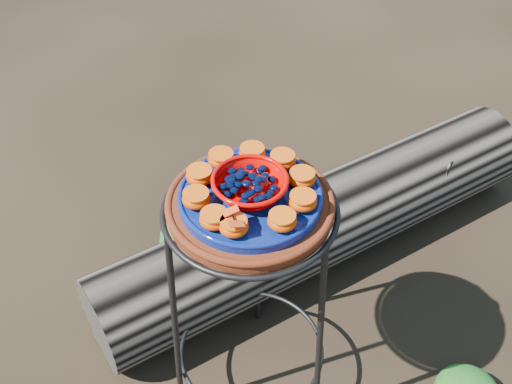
# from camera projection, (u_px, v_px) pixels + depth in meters

# --- Properties ---
(ground) EXTENTS (60.00, 60.00, 0.00)m
(ground) POSITION_uv_depth(u_px,v_px,m) (252.00, 378.00, 1.91)
(ground) COLOR black
(plant_stand) EXTENTS (0.44, 0.44, 0.70)m
(plant_stand) POSITION_uv_depth(u_px,v_px,m) (251.00, 306.00, 1.67)
(plant_stand) COLOR black
(plant_stand) RESTS_ON ground
(terracotta_saucer) EXTENTS (0.37, 0.37, 0.03)m
(terracotta_saucer) POSITION_uv_depth(u_px,v_px,m) (250.00, 206.00, 1.42)
(terracotta_saucer) COLOR #4E1109
(terracotta_saucer) RESTS_ON plant_stand
(cobalt_plate) EXTENTS (0.32, 0.32, 0.02)m
(cobalt_plate) POSITION_uv_depth(u_px,v_px,m) (250.00, 197.00, 1.40)
(cobalt_plate) COLOR #000D4D
(cobalt_plate) RESTS_ON terracotta_saucer
(red_bowl) EXTENTS (0.16, 0.16, 0.04)m
(red_bowl) POSITION_uv_depth(u_px,v_px,m) (250.00, 186.00, 1.38)
(red_bowl) COLOR #D30200
(red_bowl) RESTS_ON cobalt_plate
(glass_gems) EXTENTS (0.12, 0.12, 0.02)m
(glass_gems) POSITION_uv_depth(u_px,v_px,m) (250.00, 175.00, 1.36)
(glass_gems) COLOR black
(glass_gems) RESTS_ON red_bowl
(orange_half_0) EXTENTS (0.06, 0.06, 0.03)m
(orange_half_0) POSITION_uv_depth(u_px,v_px,m) (234.00, 226.00, 1.30)
(orange_half_0) COLOR #C43700
(orange_half_0) RESTS_ON cobalt_plate
(orange_half_1) EXTENTS (0.06, 0.06, 0.03)m
(orange_half_1) POSITION_uv_depth(u_px,v_px,m) (282.00, 221.00, 1.31)
(orange_half_1) COLOR #C43700
(orange_half_1) RESTS_ON cobalt_plate
(orange_half_2) EXTENTS (0.06, 0.06, 0.03)m
(orange_half_2) POSITION_uv_depth(u_px,v_px,m) (303.00, 201.00, 1.36)
(orange_half_2) COLOR #C43700
(orange_half_2) RESTS_ON cobalt_plate
(orange_half_3) EXTENTS (0.06, 0.06, 0.03)m
(orange_half_3) POSITION_uv_depth(u_px,v_px,m) (302.00, 178.00, 1.41)
(orange_half_3) COLOR #C43700
(orange_half_3) RESTS_ON cobalt_plate
(orange_half_4) EXTENTS (0.06, 0.06, 0.03)m
(orange_half_4) POSITION_uv_depth(u_px,v_px,m) (283.00, 160.00, 1.45)
(orange_half_4) COLOR #C43700
(orange_half_4) RESTS_ON cobalt_plate
(orange_half_5) EXTENTS (0.06, 0.06, 0.03)m
(orange_half_5) POSITION_uv_depth(u_px,v_px,m) (252.00, 153.00, 1.47)
(orange_half_5) COLOR #C43700
(orange_half_5) RESTS_ON cobalt_plate
(orange_half_6) EXTENTS (0.06, 0.06, 0.03)m
(orange_half_6) POSITION_uv_depth(u_px,v_px,m) (221.00, 159.00, 1.46)
(orange_half_6) COLOR #C43700
(orange_half_6) RESTS_ON cobalt_plate
(orange_half_7) EXTENTS (0.06, 0.06, 0.03)m
(orange_half_7) POSITION_uv_depth(u_px,v_px,m) (200.00, 176.00, 1.42)
(orange_half_7) COLOR #C43700
(orange_half_7) RESTS_ON cobalt_plate
(orange_half_8) EXTENTS (0.06, 0.06, 0.03)m
(orange_half_8) POSITION_uv_depth(u_px,v_px,m) (196.00, 199.00, 1.36)
(orange_half_8) COLOR #C43700
(orange_half_8) RESTS_ON cobalt_plate
(orange_half_9) EXTENTS (0.06, 0.06, 0.03)m
(orange_half_9) POSITION_uv_depth(u_px,v_px,m) (214.00, 219.00, 1.32)
(orange_half_9) COLOR #C43700
(orange_half_9) RESTS_ON cobalt_plate
(butterfly) EXTENTS (0.08, 0.07, 0.01)m
(butterfly) POSITION_uv_depth(u_px,v_px,m) (233.00, 218.00, 1.29)
(butterfly) COLOR red
(butterfly) RESTS_ON orange_half_0
(driftwood_log) EXTENTS (1.54, 1.30, 0.30)m
(driftwood_log) POSITION_uv_depth(u_px,v_px,m) (320.00, 222.00, 2.17)
(driftwood_log) COLOR black
(driftwood_log) RESTS_ON ground
(foliage_left) EXTENTS (0.29, 0.29, 0.15)m
(foliage_left) POSITION_uv_depth(u_px,v_px,m) (151.00, 301.00, 2.03)
(foliage_left) COLOR #174D18
(foliage_left) RESTS_ON ground
(foliage_back) EXTENTS (0.30, 0.30, 0.15)m
(foliage_back) POSITION_uv_depth(u_px,v_px,m) (203.00, 237.00, 2.23)
(foliage_back) COLOR #174D18
(foliage_back) RESTS_ON ground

